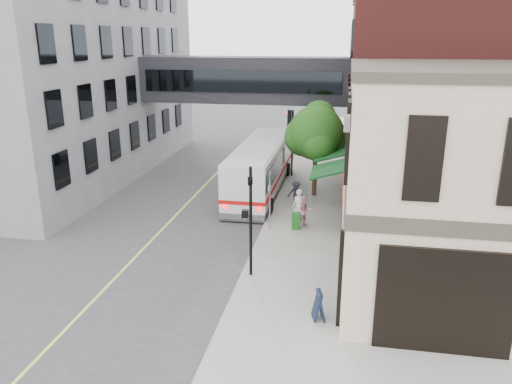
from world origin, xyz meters
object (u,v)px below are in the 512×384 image
at_px(bus, 261,166).
at_px(pedestrian_b, 304,211).
at_px(sandwich_board, 319,305).
at_px(pedestrian_a, 299,208).
at_px(pedestrian_c, 296,194).
at_px(newspaper_box, 296,221).

height_order(bus, pedestrian_b, bus).
height_order(pedestrian_b, sandwich_board, pedestrian_b).
height_order(pedestrian_a, sandwich_board, pedestrian_a).
distance_m(pedestrian_c, newspaper_box, 3.40).
bearing_deg(bus, pedestrian_b, -61.05).
bearing_deg(pedestrian_b, pedestrian_a, 138.92).
bearing_deg(pedestrian_b, bus, 96.83).
xyz_separation_m(pedestrian_a, pedestrian_b, (0.27, -0.09, -0.14)).
xyz_separation_m(pedestrian_c, newspaper_box, (0.34, -3.36, -0.34)).
bearing_deg(pedestrian_a, pedestrian_c, 113.57).
height_order(pedestrian_a, newspaper_box, pedestrian_a).
xyz_separation_m(bus, newspaper_box, (2.83, -6.18, -1.13)).
relative_size(pedestrian_a, sandwich_board, 1.85).
relative_size(bus, sandwich_board, 11.02).
bearing_deg(pedestrian_c, sandwich_board, -74.00).
height_order(bus, newspaper_box, bus).
distance_m(pedestrian_a, sandwich_board, 8.76).
bearing_deg(sandwich_board, bus, 93.01).
relative_size(pedestrian_a, pedestrian_c, 1.25).
distance_m(pedestrian_c, sandwich_board, 11.66).
relative_size(bus, pedestrian_c, 7.46).
height_order(pedestrian_a, pedestrian_b, pedestrian_a).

